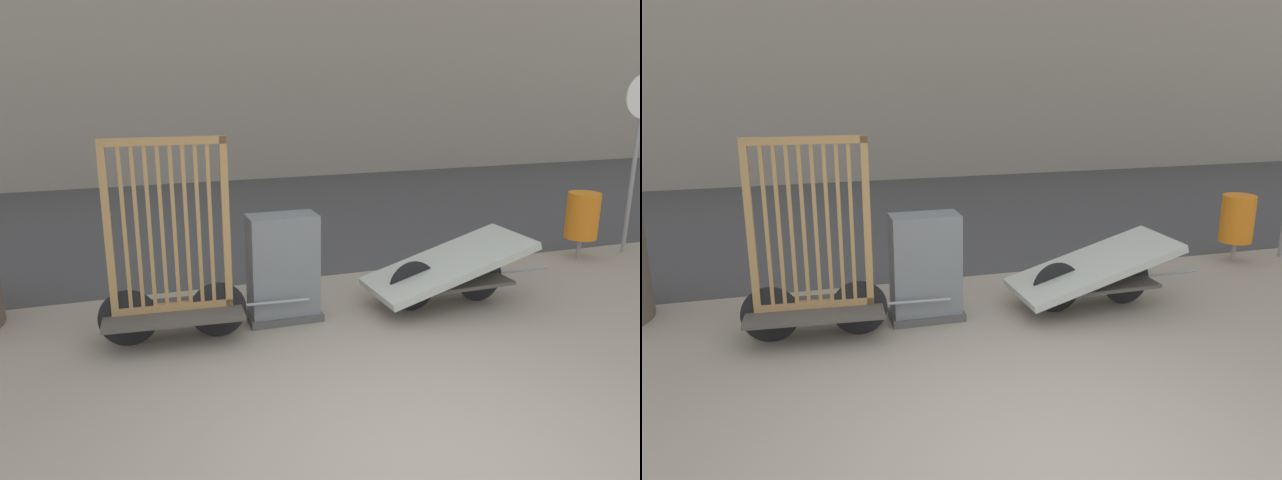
% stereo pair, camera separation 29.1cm
% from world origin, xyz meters
% --- Properties ---
extents(ground_plane, '(60.00, 60.00, 0.00)m').
position_xyz_m(ground_plane, '(0.00, 0.00, 0.00)').
color(ground_plane, gray).
extents(road_strip, '(56.00, 7.31, 0.01)m').
position_xyz_m(road_strip, '(0.00, 7.70, 0.00)').
color(road_strip, '#424244').
rests_on(road_strip, ground_plane).
extents(bike_cart_with_bedframe, '(2.07, 0.80, 2.00)m').
position_xyz_m(bike_cart_with_bedframe, '(-1.50, 2.65, 0.69)').
color(bike_cart_with_bedframe, '#4C4742').
rests_on(bike_cart_with_bedframe, ground_plane).
extents(bike_cart_with_mattress, '(2.26, 0.94, 0.78)m').
position_xyz_m(bike_cart_with_mattress, '(1.51, 2.65, 0.43)').
color(bike_cart_with_mattress, '#4C4742').
rests_on(bike_cart_with_mattress, ground_plane).
extents(utility_cabinet, '(0.78, 0.43, 1.15)m').
position_xyz_m(utility_cabinet, '(-0.35, 2.84, 0.53)').
color(utility_cabinet, '#4C4C4C').
rests_on(utility_cabinet, ground_plane).
extents(trash_bin, '(0.44, 0.44, 0.93)m').
position_xyz_m(trash_bin, '(4.21, 3.70, 0.60)').
color(trash_bin, gray).
rests_on(trash_bin, ground_plane).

